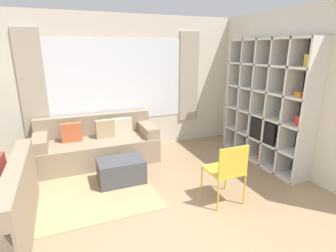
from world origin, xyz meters
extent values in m
plane|color=#9E7F5B|center=(0.00, 0.00, 0.00)|extent=(16.00, 16.00, 0.00)
cube|color=beige|center=(0.00, 3.22, 1.35)|extent=(6.18, 0.07, 2.70)
cube|color=white|center=(0.00, 3.18, 1.45)|extent=(2.74, 0.01, 1.60)
cube|color=#B2A38E|center=(-1.54, 3.17, 1.45)|extent=(0.44, 0.03, 1.90)
cube|color=#B2A38E|center=(1.54, 3.17, 1.45)|extent=(0.44, 0.03, 1.90)
cube|color=beige|center=(2.52, 1.59, 1.35)|extent=(0.07, 4.39, 2.70)
cube|color=tan|center=(-1.07, 1.62, 0.01)|extent=(2.30, 1.63, 0.01)
cube|color=#232328|center=(2.48, 1.59, 1.11)|extent=(0.02, 1.86, 2.23)
cube|color=silver|center=(2.30, 0.66, 1.11)|extent=(0.38, 0.04, 2.23)
cube|color=silver|center=(2.30, 1.04, 1.11)|extent=(0.38, 0.04, 2.23)
cube|color=silver|center=(2.30, 1.41, 1.11)|extent=(0.38, 0.04, 2.23)
cube|color=silver|center=(2.30, 1.78, 1.11)|extent=(0.38, 0.04, 2.23)
cube|color=silver|center=(2.30, 2.15, 1.11)|extent=(0.38, 0.04, 2.23)
cube|color=silver|center=(2.30, 2.52, 1.11)|extent=(0.38, 0.04, 2.23)
cube|color=silver|center=(2.30, 1.59, 0.02)|extent=(0.38, 1.86, 0.04)
cube|color=silver|center=(2.30, 1.59, 0.45)|extent=(0.38, 1.86, 0.04)
cube|color=silver|center=(2.30, 1.59, 0.89)|extent=(0.38, 1.86, 0.04)
cube|color=silver|center=(2.30, 1.59, 1.34)|extent=(0.38, 1.86, 0.04)
cube|color=silver|center=(2.30, 1.59, 1.78)|extent=(0.38, 1.86, 0.04)
cube|color=silver|center=(2.30, 1.59, 2.21)|extent=(0.38, 1.86, 0.04)
cube|color=black|center=(2.15, 1.45, 0.65)|extent=(0.04, 0.60, 0.38)
cube|color=black|center=(2.17, 1.45, 0.48)|extent=(0.10, 0.24, 0.03)
cube|color=gold|center=(2.28, 0.84, 1.89)|extent=(0.07, 0.07, 0.17)
cylinder|color=red|center=(2.28, 1.95, 0.54)|extent=(0.06, 0.06, 0.15)
cube|color=red|center=(2.28, 0.83, 0.98)|extent=(0.09, 0.09, 0.15)
cube|color=orange|center=(2.28, 0.88, 1.39)|extent=(0.12, 0.12, 0.07)
cube|color=red|center=(2.28, 1.59, 0.10)|extent=(0.06, 0.06, 0.13)
cylinder|color=#388947|center=(2.28, 1.19, 0.99)|extent=(0.08, 0.08, 0.15)
cube|color=gray|center=(-0.55, 2.68, 0.22)|extent=(2.14, 0.89, 0.45)
cube|color=gray|center=(-0.55, 3.04, 0.65)|extent=(2.14, 0.18, 0.40)
cube|color=gray|center=(-1.50, 2.68, 0.54)|extent=(0.24, 0.83, 0.19)
cube|color=gray|center=(0.40, 2.68, 0.54)|extent=(0.24, 0.83, 0.19)
cube|color=beige|center=(-0.06, 2.76, 0.62)|extent=(0.35, 0.14, 0.34)
cube|color=#C65B33|center=(-0.99, 2.76, 0.62)|extent=(0.34, 0.13, 0.34)
cube|color=tan|center=(-0.39, 2.76, 0.62)|extent=(0.34, 0.12, 0.34)
cube|color=gray|center=(-1.63, 1.01, 0.65)|extent=(0.18, 1.86, 0.40)
cube|color=#47474C|center=(-0.33, 1.76, 0.19)|extent=(0.71, 0.48, 0.38)
cylinder|color=gold|center=(1.08, 0.95, 0.22)|extent=(0.02, 0.02, 0.44)
cylinder|color=gold|center=(0.67, 0.95, 0.22)|extent=(0.02, 0.02, 0.44)
cylinder|color=gold|center=(1.08, 0.51, 0.22)|extent=(0.02, 0.02, 0.44)
cylinder|color=gold|center=(0.67, 0.51, 0.22)|extent=(0.02, 0.02, 0.44)
cube|color=gold|center=(0.87, 0.73, 0.45)|extent=(0.44, 0.46, 0.02)
cube|color=gold|center=(0.87, 0.52, 0.66)|extent=(0.44, 0.02, 0.40)
camera|label=1|loc=(-1.07, -2.02, 2.06)|focal=28.00mm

